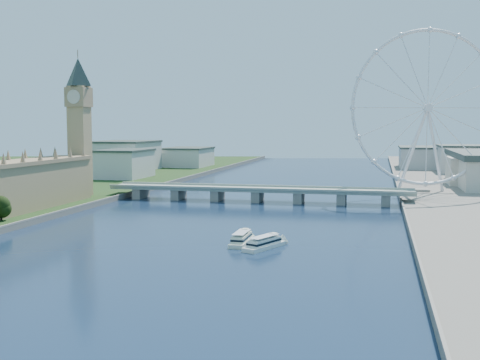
% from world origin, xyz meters
% --- Properties ---
extents(ground, '(2000.00, 2000.00, 0.00)m').
position_xyz_m(ground, '(0.00, 0.00, 0.00)').
color(ground, navy).
rests_on(ground, ground).
extents(big_ben, '(20.02, 20.02, 110.00)m').
position_xyz_m(big_ben, '(-128.00, 278.00, 66.57)').
color(big_ben, tan).
rests_on(big_ben, ground).
extents(westminster_bridge, '(220.00, 22.00, 9.50)m').
position_xyz_m(westminster_bridge, '(0.00, 300.00, 6.63)').
color(westminster_bridge, gray).
rests_on(westminster_bridge, ground).
extents(london_eye, '(113.60, 39.12, 124.30)m').
position_xyz_m(london_eye, '(119.98, 355.08, 67.52)').
color(london_eye, silver).
rests_on(london_eye, ground).
extents(city_skyline, '(505.00, 280.00, 32.00)m').
position_xyz_m(city_skyline, '(39.22, 560.08, 16.96)').
color(city_skyline, beige).
rests_on(city_skyline, ground).
extents(tour_boat_near, '(7.23, 28.06, 6.18)m').
position_xyz_m(tour_boat_near, '(23.53, 144.65, 0.00)').
color(tour_boat_near, beige).
rests_on(tour_boat_near, ground).
extents(tour_boat_far, '(17.73, 28.45, 6.16)m').
position_xyz_m(tour_boat_far, '(35.68, 136.73, 0.00)').
color(tour_boat_far, silver).
rests_on(tour_boat_far, ground).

